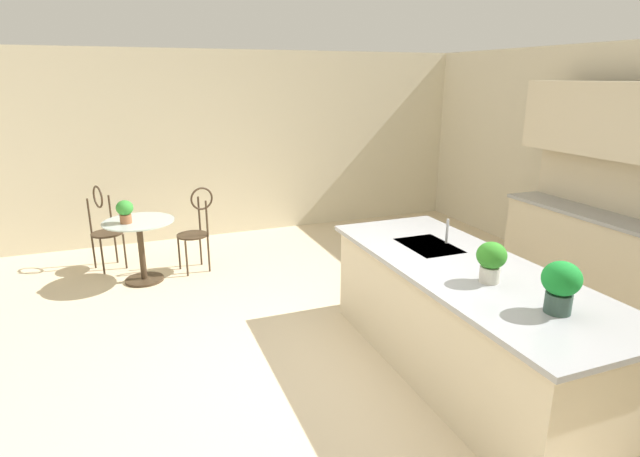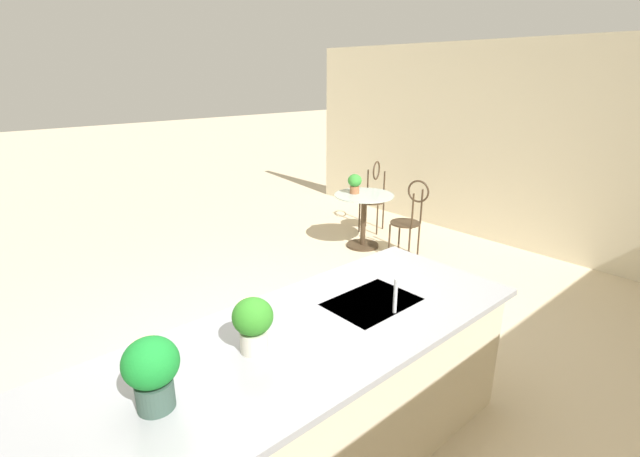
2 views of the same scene
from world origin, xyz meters
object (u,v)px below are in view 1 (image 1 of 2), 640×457
(bistro_table, at_px, (141,245))
(potted_plant_counter_far, at_px, (561,284))
(potted_plant_on_table, at_px, (125,210))
(potted_plant_counter_near, at_px, (491,259))
(chair_near_window, at_px, (104,224))
(chair_by_island, at_px, (196,226))

(bistro_table, height_order, potted_plant_counter_far, potted_plant_counter_far)
(potted_plant_on_table, bearing_deg, potted_plant_counter_near, 36.74)
(chair_near_window, xyz_separation_m, chair_by_island, (0.50, 1.06, 0.00))
(potted_plant_on_table, relative_size, potted_plant_counter_far, 0.79)
(bistro_table, relative_size, potted_plant_on_table, 3.03)
(potted_plant_counter_near, bearing_deg, bistro_table, -145.21)
(bistro_table, relative_size, potted_plant_counter_far, 2.40)
(potted_plant_on_table, height_order, potted_plant_counter_near, potted_plant_counter_near)
(potted_plant_counter_near, bearing_deg, potted_plant_counter_far, 7.43)
(bistro_table, xyz_separation_m, chair_near_window, (-0.64, -0.40, 0.13))
(bistro_table, bearing_deg, potted_plant_on_table, -68.33)
(chair_near_window, height_order, potted_plant_on_table, chair_near_window)
(potted_plant_on_table, relative_size, potted_plant_counter_near, 0.89)
(chair_near_window, distance_m, potted_plant_on_table, 0.81)
(chair_by_island, distance_m, potted_plant_counter_far, 4.33)
(chair_near_window, relative_size, potted_plant_counter_near, 3.52)
(chair_by_island, bearing_deg, potted_plant_counter_near, 25.22)
(chair_by_island, relative_size, potted_plant_on_table, 3.95)
(chair_by_island, xyz_separation_m, potted_plant_counter_far, (3.96, 1.68, 0.54))
(chair_by_island, bearing_deg, potted_plant_counter_far, 22.96)
(bistro_table, bearing_deg, chair_by_island, 102.25)
(bistro_table, xyz_separation_m, chair_by_island, (-0.14, 0.66, 0.13))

